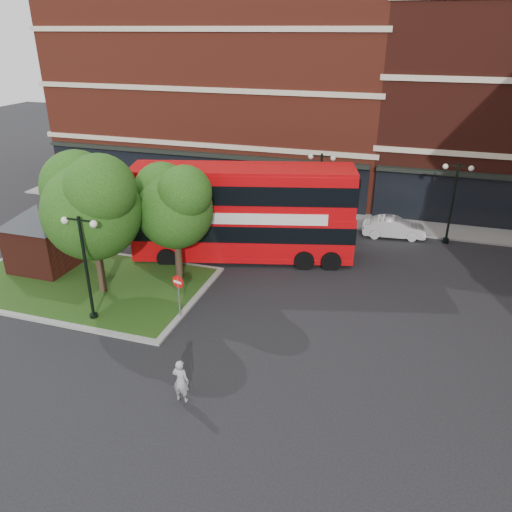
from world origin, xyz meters
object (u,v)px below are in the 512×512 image
(woman, at_px, (181,381))
(car_silver, at_px, (221,201))
(car_white, at_px, (394,227))
(bus, at_px, (243,207))

(woman, height_order, car_silver, woman)
(car_silver, height_order, car_white, car_silver)
(bus, relative_size, woman, 7.38)
(woman, bearing_deg, car_white, -106.71)
(bus, relative_size, car_silver, 3.27)
(bus, relative_size, car_white, 3.23)
(bus, height_order, woman, bus)
(car_silver, bearing_deg, car_white, -91.34)
(car_white, bearing_deg, car_silver, 75.48)
(woman, relative_size, car_silver, 0.44)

